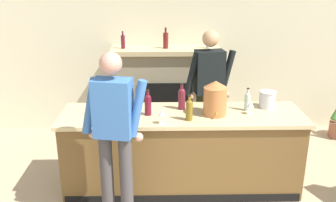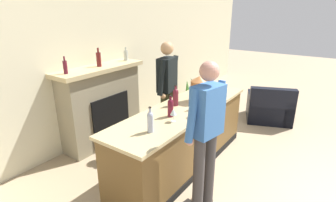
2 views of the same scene
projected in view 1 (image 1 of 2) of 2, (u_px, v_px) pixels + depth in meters
wall_back_panel at (179, 46)px, 5.93m from camera, size 12.00×0.07×2.75m
bar_counter at (182, 151)px, 4.47m from camera, size 2.81×0.78×0.96m
fireplace_stone at (166, 91)px, 5.90m from camera, size 1.65×0.52×1.71m
person_customer at (115, 135)px, 3.60m from camera, size 0.65×0.35×1.83m
person_bartender at (209, 93)px, 4.82m from camera, size 0.65×0.35×1.83m
copper_dispenser at (215, 98)px, 4.21m from camera, size 0.27×0.31×0.40m
ice_bucket_steel at (267, 99)px, 4.47m from camera, size 0.20×0.20×0.20m
wine_bottle_riesling_slim at (148, 104)px, 4.22m from camera, size 0.08×0.08×0.30m
wine_bottle_cabernet_heavy at (189, 109)px, 4.08m from camera, size 0.08×0.08×0.29m
wine_bottle_burgundy_dark at (247, 100)px, 4.37m from camera, size 0.06×0.06×0.27m
wine_bottle_port_short at (101, 106)px, 4.14m from camera, size 0.07×0.07×0.31m
wine_bottle_chardonnay_pale at (182, 98)px, 4.40m from camera, size 0.08×0.08×0.31m
wine_glass_near_bucket at (162, 113)px, 3.98m from camera, size 0.08×0.08×0.17m
wine_glass_back_row at (251, 105)px, 4.25m from camera, size 0.08×0.08×0.16m
wine_glass_front_left at (137, 108)px, 4.11m from camera, size 0.08×0.08×0.17m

